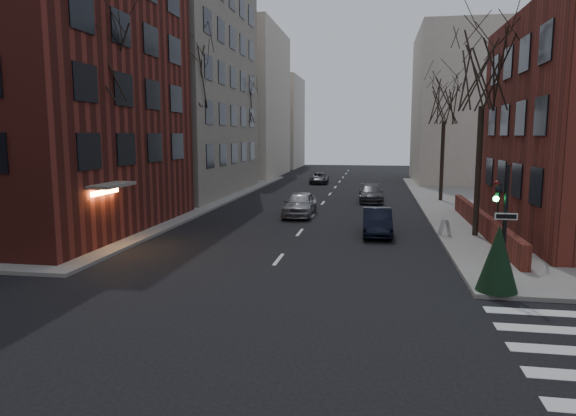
% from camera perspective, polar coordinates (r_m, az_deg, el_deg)
% --- Properties ---
extents(ground, '(160.00, 160.00, 0.00)m').
position_cam_1_polar(ground, '(10.40, -14.42, -21.37)').
color(ground, black).
rests_on(ground, ground).
extents(building_left_brick, '(15.00, 15.00, 18.00)m').
position_cam_1_polar(building_left_brick, '(31.63, -29.11, 14.24)').
color(building_left_brick, maroon).
rests_on(building_left_brick, ground).
extents(building_left_tan, '(18.00, 18.00, 28.00)m').
position_cam_1_polar(building_left_tan, '(47.92, -17.22, 18.49)').
color(building_left_tan, gray).
rests_on(building_left_tan, ground).
extents(low_wall_right, '(0.35, 16.00, 1.00)m').
position_cam_1_polar(low_wall_right, '(28.11, 20.74, -1.48)').
color(low_wall_right, maroon).
rests_on(low_wall_right, sidewalk_far_right).
extents(building_distant_la, '(14.00, 16.00, 18.00)m').
position_cam_1_polar(building_distant_la, '(66.08, -7.05, 11.45)').
color(building_distant_la, beige).
rests_on(building_distant_la, ground).
extents(building_distant_ra, '(14.00, 14.00, 16.00)m').
position_cam_1_polar(building_distant_ra, '(59.35, 20.86, 10.41)').
color(building_distant_ra, beige).
rests_on(building_distant_ra, ground).
extents(building_distant_lb, '(10.00, 12.00, 14.00)m').
position_cam_1_polar(building_distant_lb, '(81.99, -2.21, 9.45)').
color(building_distant_lb, beige).
rests_on(building_distant_lb, ground).
extents(traffic_signal, '(0.76, 0.44, 4.00)m').
position_cam_1_polar(traffic_signal, '(17.97, 22.69, -2.67)').
color(traffic_signal, black).
rests_on(traffic_signal, sidewalk_far_right).
extents(tree_left_a, '(4.18, 4.18, 10.26)m').
position_cam_1_polar(tree_left_a, '(25.79, -20.54, 15.18)').
color(tree_left_a, '#2D231C').
rests_on(tree_left_a, sidewalk_far_left).
extents(tree_left_b, '(4.40, 4.40, 10.80)m').
position_cam_1_polar(tree_left_b, '(36.68, -10.87, 13.97)').
color(tree_left_b, '#2D231C').
rests_on(tree_left_b, sidewalk_far_left).
extents(tree_left_c, '(3.96, 3.96, 9.72)m').
position_cam_1_polar(tree_left_c, '(49.94, -5.11, 11.47)').
color(tree_left_c, '#2D231C').
rests_on(tree_left_c, sidewalk_far_left).
extents(tree_right_a, '(3.96, 3.96, 9.72)m').
position_cam_1_polar(tree_right_a, '(26.84, 20.89, 13.91)').
color(tree_right_a, '#2D231C').
rests_on(tree_right_a, sidewalk_far_right).
extents(tree_right_b, '(3.74, 3.74, 9.18)m').
position_cam_1_polar(tree_right_b, '(40.60, 17.01, 11.31)').
color(tree_right_b, '#2D231C').
rests_on(tree_right_b, sidewalk_far_right).
extents(streetlamp_near, '(0.36, 0.36, 6.28)m').
position_cam_1_polar(streetlamp_near, '(32.54, -12.13, 6.46)').
color(streetlamp_near, black).
rests_on(streetlamp_near, sidewalk_far_left).
extents(streetlamp_far, '(0.36, 0.36, 6.28)m').
position_cam_1_polar(streetlamp_far, '(51.65, -3.84, 7.16)').
color(streetlamp_far, black).
rests_on(streetlamp_far, sidewalk_far_left).
extents(parked_sedan, '(1.54, 4.15, 1.36)m').
position_cam_1_polar(parked_sedan, '(26.58, 9.88, -1.53)').
color(parked_sedan, black).
rests_on(parked_sedan, ground).
extents(car_lane_silver, '(1.85, 4.53, 1.54)m').
position_cam_1_polar(car_lane_silver, '(32.28, 1.32, 0.44)').
color(car_lane_silver, '#98989D').
rests_on(car_lane_silver, ground).
extents(car_lane_gray, '(1.96, 4.54, 1.30)m').
position_cam_1_polar(car_lane_gray, '(39.66, 9.21, 1.60)').
color(car_lane_gray, '#3D3D42').
rests_on(car_lane_gray, ground).
extents(car_lane_far, '(2.10, 4.21, 1.15)m').
position_cam_1_polar(car_lane_far, '(54.36, 3.49, 3.34)').
color(car_lane_far, '#3D3D42').
rests_on(car_lane_far, ground).
extents(sandwich_board, '(0.46, 0.57, 0.80)m').
position_cam_1_polar(sandwich_board, '(26.44, 17.05, -2.10)').
color(sandwich_board, silver).
rests_on(sandwich_board, sidewalk_far_right).
extents(evergreen_shrub, '(1.66, 1.66, 2.15)m').
position_cam_1_polar(evergreen_shrub, '(17.59, 22.30, -5.15)').
color(evergreen_shrub, '#15301B').
rests_on(evergreen_shrub, sidewalk_far_right).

